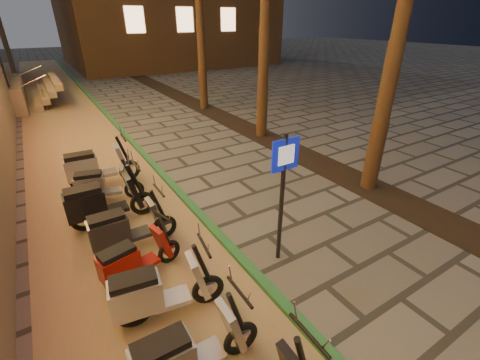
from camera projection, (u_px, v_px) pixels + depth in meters
ground at (326, 285)px, 5.48m from camera, size 120.00×120.00×0.00m
parking_strip at (77, 142)px, 11.83m from camera, size 3.40×60.00×0.01m
green_curb at (124, 133)px, 12.61m from camera, size 0.18×60.00×0.10m
planting_strip at (295, 152)px, 10.96m from camera, size 1.20×40.00×0.02m
pedestrian_sign at (283, 183)px, 5.40m from camera, size 0.54×0.10×2.46m
scooter_4 at (184, 355)px, 3.81m from camera, size 1.65×0.58×1.17m
scooter_5 at (155, 293)px, 4.65m from camera, size 1.69×0.69×1.19m
scooter_6 at (132, 260)px, 5.37m from camera, size 1.48×0.70×1.04m
scooter_7 at (123, 229)px, 6.08m from camera, size 1.66×0.58×1.17m
scooter_8 at (100, 203)px, 6.83m from camera, size 1.84×0.64×1.30m
scooter_9 at (101, 185)px, 7.74m from camera, size 1.55×0.77×1.09m
scooter_10 at (94, 167)px, 8.45m from camera, size 1.86×0.65×1.31m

